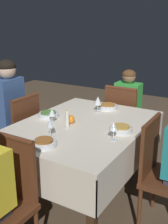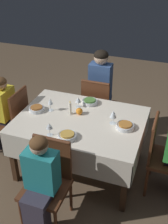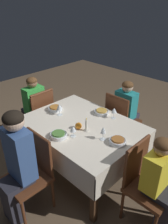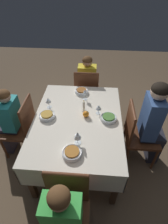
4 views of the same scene
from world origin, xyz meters
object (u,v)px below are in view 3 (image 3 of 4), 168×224
at_px(wine_glass_north, 73,129).
at_px(person_child_teal, 127,110).
at_px(bowl_north, 58,135).
at_px(wine_glass_east, 59,107).
at_px(bowl_east, 55,108).
at_px(person_adult_denim, 16,162).
at_px(bowl_south, 102,112).
at_px(candle_centerpiece, 86,126).
at_px(chair_south, 120,119).
at_px(wine_glass_south, 114,111).
at_px(person_child_yellow, 161,183).
at_px(bowl_west, 117,141).
at_px(orange_fruit, 78,126).
at_px(dining_table, 82,130).
at_px(person_child_green, 33,105).
at_px(chair_east, 39,114).
at_px(chair_west, 145,180).
at_px(wine_glass_west, 103,131).
at_px(chair_north, 32,171).

bearing_deg(wine_glass_north, person_child_teal, -86.34).
distance_m(person_child_teal, bowl_north, 1.32).
height_order(wine_glass_north, wine_glass_east, wine_glass_east).
bearing_deg(bowl_east, person_adult_denim, 120.84).
bearing_deg(bowl_south, candle_centerpiece, 108.28).
relative_size(chair_south, wine_glass_south, 6.11).
bearing_deg(person_child_yellow, wine_glass_east, 89.67).
relative_size(person_child_teal, bowl_south, 5.40).
bearing_deg(bowl_west, person_adult_denim, 60.34).
distance_m(bowl_east, orange_fruit, 0.58).
bearing_deg(chair_south, bowl_west, 123.40).
distance_m(dining_table, wine_glass_north, 0.33).
bearing_deg(wine_glass_east, person_child_green, -3.78).
height_order(chair_east, orange_fruit, chair_east).
relative_size(bowl_north, bowl_west, 1.05).
bearing_deg(chair_west, chair_east, 88.26).
relative_size(wine_glass_south, orange_fruit, 1.88).
height_order(bowl_east, wine_glass_south, wine_glass_south).
xyz_separation_m(dining_table, person_child_teal, (-0.05, -0.93, -0.06)).
bearing_deg(wine_glass_south, bowl_north, 77.00).
height_order(person_child_teal, bowl_west, person_child_teal).
xyz_separation_m(bowl_east, wine_glass_west, (-0.92, 0.06, 0.09)).
bearing_deg(candle_centerpiece, orange_fruit, 18.35).
distance_m(chair_south, wine_glass_north, 1.07).
relative_size(wine_glass_north, bowl_west, 0.70).
xyz_separation_m(chair_south, person_child_yellow, (-1.07, 0.82, 0.08)).
bearing_deg(person_child_teal, chair_west, 132.69).
bearing_deg(candle_centerpiece, dining_table, -23.64).
bearing_deg(bowl_east, wine_glass_east, 163.88).
bearing_deg(bowl_east, wine_glass_north, 158.50).
distance_m(person_child_teal, wine_glass_north, 1.21).
bearing_deg(chair_north, wine_glass_north, 80.17).
relative_size(dining_table, wine_glass_east, 8.73).
xyz_separation_m(chair_south, wine_glass_west, (-0.35, 0.83, 0.35)).
xyz_separation_m(bowl_south, bowl_west, (-0.55, 0.38, 0.00)).
relative_size(chair_east, person_child_green, 0.85).
xyz_separation_m(chair_north, person_child_teal, (-0.01, -1.70, 0.09)).
bearing_deg(person_child_teal, person_child_green, 38.55).
distance_m(wine_glass_south, orange_fruit, 0.52).
height_order(bowl_east, bowl_west, same).
relative_size(dining_table, wine_glass_west, 8.82).
bearing_deg(person_adult_denim, bowl_south, 91.23).
distance_m(chair_north, wine_glass_south, 1.22).
bearing_deg(person_child_yellow, chair_south, 52.61).
xyz_separation_m(chair_south, wine_glass_east, (0.41, 0.81, 0.35)).
bearing_deg(chair_south, chair_west, 137.91).
distance_m(wine_glass_east, bowl_south, 0.57).
bearing_deg(person_child_yellow, bowl_south, 69.05).
distance_m(chair_west, bowl_west, 0.48).
xyz_separation_m(bowl_north, bowl_east, (0.53, -0.38, -0.00)).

